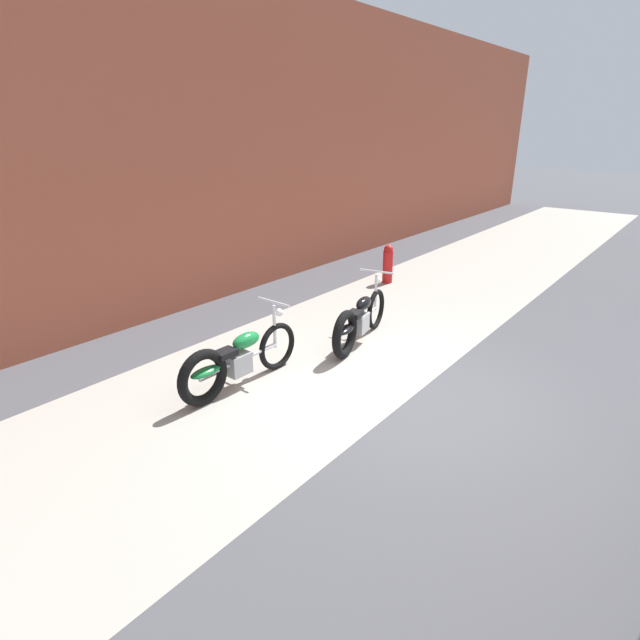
% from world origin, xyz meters
% --- Properties ---
extents(ground_plane, '(80.00, 80.00, 0.00)m').
position_xyz_m(ground_plane, '(0.00, 0.00, 0.00)').
color(ground_plane, '#47474C').
extents(sidewalk_slab, '(36.00, 3.50, 0.01)m').
position_xyz_m(sidewalk_slab, '(0.00, 1.75, 0.00)').
color(sidewalk_slab, '#9E998E').
rests_on(sidewalk_slab, ground).
extents(brick_building_wall, '(36.00, 0.50, 5.86)m').
position_xyz_m(brick_building_wall, '(0.00, 5.20, 2.93)').
color(brick_building_wall, brown).
rests_on(brick_building_wall, ground).
extents(motorcycle_green, '(2.01, 0.58, 1.03)m').
position_xyz_m(motorcycle_green, '(-1.18, 1.93, 0.40)').
color(motorcycle_green, black).
rests_on(motorcycle_green, ground).
extents(motorcycle_black, '(1.98, 0.69, 1.03)m').
position_xyz_m(motorcycle_black, '(1.01, 1.49, 0.40)').
color(motorcycle_black, black).
rests_on(motorcycle_black, ground).
extents(fire_hydrant, '(0.22, 0.22, 0.84)m').
position_xyz_m(fire_hydrant, '(4.25, 2.92, 0.42)').
color(fire_hydrant, red).
rests_on(fire_hydrant, ground).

